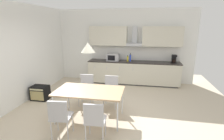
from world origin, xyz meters
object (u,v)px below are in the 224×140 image
coffee_maker (174,59)px  dining_table (89,92)px  microwave (113,57)px  chair_far_left (86,86)px  pendant_lamp (88,48)px  bottle_yellow (128,59)px  chair_near_right (95,118)px  guitar_amp (40,93)px  chair_far_right (111,88)px  bottle_blue (130,58)px  chair_near_left (60,115)px

coffee_maker → dining_table: coffee_maker is taller
microwave → chair_far_left: 2.21m
chair_far_left → pendant_lamp: pendant_lamp is taller
dining_table → coffee_maker: bearing=51.7°
microwave → bottle_yellow: 0.58m
microwave → chair_near_right: (0.33, -3.80, -0.51)m
bottle_yellow → pendant_lamp: bearing=-101.9°
dining_table → chair_near_right: bearing=-66.3°
guitar_amp → pendant_lamp: size_ratio=1.62×
microwave → chair_near_right: microwave is taller
chair_near_right → chair_far_right: (-0.01, 1.69, 0.00)m
chair_far_right → chair_far_left: bearing=-180.0°
chair_far_right → microwave: bearing=98.6°
microwave → chair_near_right: bearing=-85.1°
bottle_blue → chair_near_left: bottle_blue is taller
coffee_maker → guitar_amp: coffee_maker is taller
dining_table → chair_near_right: 0.94m
chair_near_right → coffee_maker: bearing=62.5°
bottle_yellow → chair_far_right: 2.17m
dining_table → chair_near_left: chair_near_left is taller
bottle_blue → dining_table: (-0.72, -2.95, -0.32)m
chair_far_left → chair_near_right: bearing=-66.3°
dining_table → chair_far_right: bearing=66.7°
pendant_lamp → bottle_yellow: bearing=78.1°
microwave → chair_near_right: size_ratio=0.55×
coffee_maker → bottle_blue: (-1.64, -0.03, -0.01)m
bottle_blue → chair_far_left: size_ratio=0.37×
bottle_blue → microwave: bearing=179.9°
chair_far_right → pendant_lamp: size_ratio=2.72×
guitar_amp → chair_near_left: bearing=-47.7°
chair_near_left → chair_far_right: (0.72, 1.69, 0.00)m
microwave → bottle_yellow: microwave is taller
bottle_blue → chair_far_right: bottle_blue is taller
microwave → coffee_maker: (2.31, 0.03, 0.01)m
bottle_yellow → chair_near_left: 3.94m
chair_near_right → dining_table: bearing=113.7°
chair_near_left → coffee_maker: bearing=54.7°
coffee_maker → bottle_yellow: bearing=-179.0°
chair_far_left → chair_far_right: same height
guitar_amp → coffee_maker: bearing=26.6°
chair_far_left → pendant_lamp: 1.55m
coffee_maker → chair_far_right: (-1.99, -2.14, -0.52)m
microwave → bottle_blue: bottle_blue is taller
dining_table → chair_far_right: size_ratio=1.86×
microwave → pendant_lamp: (-0.04, -2.96, 0.75)m
microwave → dining_table: microwave is taller
bottle_yellow → guitar_amp: bearing=-140.2°
bottle_blue → guitar_amp: size_ratio=0.61×
bottle_blue → chair_near_right: (-0.35, -3.80, -0.50)m
coffee_maker → bottle_yellow: size_ratio=1.28×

